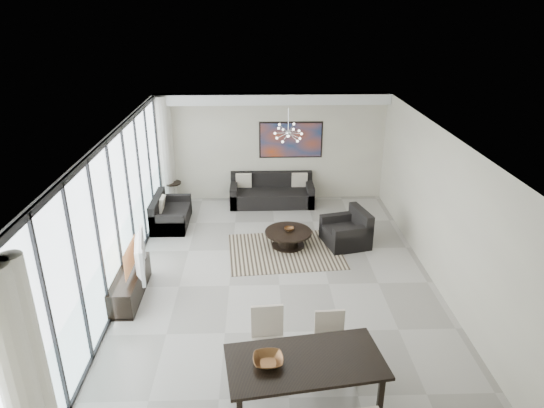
{
  "coord_description": "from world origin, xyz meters",
  "views": [
    {
      "loc": [
        -0.39,
        -7.98,
        5.04
      ],
      "look_at": [
        -0.11,
        1.05,
        1.25
      ],
      "focal_mm": 32.0,
      "sensor_mm": 36.0,
      "label": 1
    }
  ],
  "objects_px": {
    "television": "(136,256)",
    "dining_table": "(305,365)",
    "sofa_main": "(272,194)",
    "tv_console": "(130,284)",
    "coffee_table": "(288,238)"
  },
  "relations": [
    {
      "from": "coffee_table",
      "to": "dining_table",
      "type": "relative_size",
      "value": 0.49
    },
    {
      "from": "tv_console",
      "to": "television",
      "type": "relative_size",
      "value": 1.36
    },
    {
      "from": "coffee_table",
      "to": "tv_console",
      "type": "xyz_separation_m",
      "value": [
        -3.03,
        -1.89,
        0.04
      ]
    },
    {
      "from": "dining_table",
      "to": "tv_console",
      "type": "bearing_deg",
      "value": 136.28
    },
    {
      "from": "sofa_main",
      "to": "dining_table",
      "type": "distance_m",
      "value": 7.19
    },
    {
      "from": "dining_table",
      "to": "coffee_table",
      "type": "bearing_deg",
      "value": 88.97
    },
    {
      "from": "television",
      "to": "dining_table",
      "type": "relative_size",
      "value": 0.55
    },
    {
      "from": "sofa_main",
      "to": "coffee_table",
      "type": "bearing_deg",
      "value": -83.37
    },
    {
      "from": "coffee_table",
      "to": "sofa_main",
      "type": "height_order",
      "value": "sofa_main"
    },
    {
      "from": "sofa_main",
      "to": "television",
      "type": "distance_m",
      "value": 5.07
    },
    {
      "from": "coffee_table",
      "to": "television",
      "type": "bearing_deg",
      "value": -147.0
    },
    {
      "from": "sofa_main",
      "to": "tv_console",
      "type": "bearing_deg",
      "value": -122.21
    },
    {
      "from": "coffee_table",
      "to": "sofa_main",
      "type": "xyz_separation_m",
      "value": [
        -0.29,
        2.46,
        0.06
      ]
    },
    {
      "from": "television",
      "to": "tv_console",
      "type": "bearing_deg",
      "value": 87.59
    },
    {
      "from": "coffee_table",
      "to": "tv_console",
      "type": "height_order",
      "value": "tv_console"
    }
  ]
}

